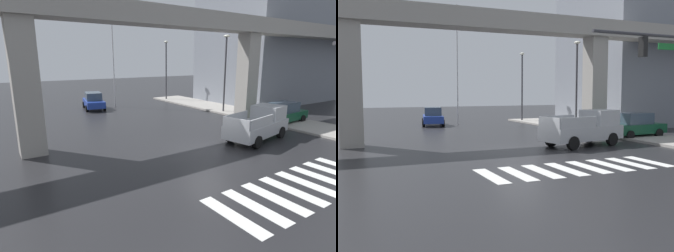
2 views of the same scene
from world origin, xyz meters
TOP-DOWN VIEW (x-y plane):
  - ground_plane at (0.00, 0.00)m, footprint 120.00×120.00m
  - crosswalk_stripes at (0.00, -5.52)m, footprint 8.25×2.80m
  - elevated_overpass at (0.00, 4.83)m, footprint 59.16×1.83m
  - sidewalk_east at (10.08, 2.00)m, footprint 4.00×36.00m
  - pickup_truck at (4.28, 0.02)m, footprint 5.37×2.84m
  - sedan_dark_green at (9.65, 1.88)m, footprint 4.41×2.20m
  - sedan_blue at (-0.97, 16.82)m, footprint 2.54×4.55m
  - street_lamp_mid_block at (8.88, 7.92)m, footprint 0.44×0.70m
  - street_lamp_far_north at (8.88, 18.12)m, footprint 0.44×0.70m
  - flagpole at (1.59, 17.02)m, footprint 1.16×0.12m

SIDE VIEW (x-z plane):
  - ground_plane at x=0.00m, z-range 0.00..0.00m
  - crosswalk_stripes at x=0.00m, z-range 0.00..0.01m
  - sidewalk_east at x=10.08m, z-range 0.00..0.15m
  - sedan_dark_green at x=9.65m, z-range -0.01..1.71m
  - sedan_blue at x=-0.97m, z-range -0.01..1.71m
  - pickup_truck at x=4.28m, z-range -0.05..2.03m
  - street_lamp_mid_block at x=8.88m, z-range 0.94..8.18m
  - street_lamp_far_north at x=8.88m, z-range 0.94..8.18m
  - flagpole at x=1.59m, z-range 0.82..12.17m
  - elevated_overpass at x=0.00m, z-range 2.91..11.23m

